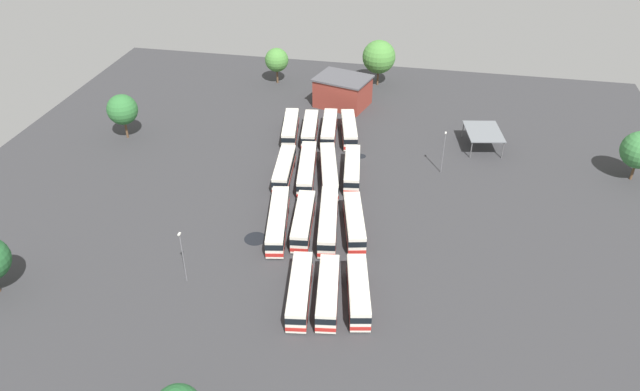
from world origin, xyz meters
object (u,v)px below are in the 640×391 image
object	(u,v)px
bus_row2_slot3	(284,169)
tree_northwest	(379,57)
bus_row1_slot3	(278,221)
bus_row0_slot2	(300,290)
bus_row1_slot2	(303,220)
depot_building	(343,91)
bus_row2_slot2	(307,169)
bus_row0_slot0	(358,291)
bus_row1_slot1	(328,221)
tree_west_edge	(277,60)
lamp_post_far_corner	(443,151)
bus_row3_slot0	(349,129)
bus_row1_slot0	(354,222)
lamp_post_mid_lot	(183,255)
tree_east_edge	(122,110)
bus_row3_slot2	(310,129)
tree_south_edge	(640,150)
maintenance_shelter	(484,132)
bus_row3_slot3	(290,128)
bus_row3_slot1	(329,129)
bus_row0_slot1	(328,292)
bus_row2_slot0	(352,169)
bus_row2_slot1	(329,170)

from	to	relation	value
bus_row2_slot3	tree_northwest	distance (m)	45.86
bus_row1_slot3	bus_row2_slot3	distance (m)	15.24
bus_row0_slot2	bus_row1_slot2	xyz separation A→B (m)	(15.17, 2.93, 0.00)
bus_row0_slot2	depot_building	world-z (taller)	depot_building
bus_row2_slot2	bus_row0_slot0	bearing A→B (deg)	-155.50
bus_row1_slot1	bus_row1_slot2	distance (m)	3.79
tree_west_edge	lamp_post_far_corner	bearing A→B (deg)	-130.90
bus_row1_slot3	depot_building	size ratio (longest dim) A/B	1.14
bus_row1_slot2	bus_row3_slot0	distance (m)	31.20
bus_row0_slot2	bus_row1_slot0	bearing A→B (deg)	-16.12
bus_row3_slot0	lamp_post_mid_lot	world-z (taller)	lamp_post_mid_lot
tree_east_edge	depot_building	bearing A→B (deg)	-59.28
tree_west_edge	bus_row1_slot1	bearing A→B (deg)	-157.69
bus_row3_slot0	bus_row3_slot2	xyz separation A→B (m)	(-1.48, 7.43, -0.00)
bus_row1_slot3	lamp_post_mid_lot	world-z (taller)	lamp_post_mid_lot
bus_row1_slot0	tree_south_edge	bearing A→B (deg)	-61.49
bus_row3_slot2	depot_building	size ratio (longest dim) A/B	0.91
maintenance_shelter	bus_row3_slot3	bearing A→B (deg)	94.49
tree_east_edge	bus_row3_slot1	bearing A→B (deg)	-78.56
bus_row0_slot1	bus_row2_slot3	world-z (taller)	same
bus_row3_slot1	tree_east_edge	xyz separation A→B (m)	(-7.84, 38.73, 4.16)
bus_row0_slot0	bus_row2_slot3	xyz separation A→B (m)	(28.01, 16.98, 0.00)
bus_row3_slot2	bus_row1_slot0	bearing A→B (deg)	-155.55
bus_row2_slot2	depot_building	world-z (taller)	depot_building
bus_row2_slot2	bus_row3_slot3	world-z (taller)	same
bus_row1_slot1	bus_row3_slot1	size ratio (longest dim) A/B	1.19
bus_row2_slot2	lamp_post_far_corner	bearing A→B (deg)	-74.18
bus_row1_slot0	bus_row3_slot0	distance (m)	30.50
bus_row1_slot2	tree_west_edge	distance (m)	58.16
bus_row3_slot0	bus_row1_slot1	bearing A→B (deg)	-176.93
bus_row3_slot2	bus_row3_slot3	size ratio (longest dim) A/B	0.97
bus_row3_slot3	bus_row2_slot0	bearing A→B (deg)	-132.47
maintenance_shelter	lamp_post_mid_lot	world-z (taller)	lamp_post_mid_lot
bus_row3_slot1	lamp_post_mid_lot	size ratio (longest dim) A/B	1.54
bus_row3_slot3	lamp_post_mid_lot	bearing A→B (deg)	174.77
bus_row1_slot2	bus_row1_slot3	xyz separation A→B (m)	(-0.79, 3.77, 0.00)
bus_row1_slot2	lamp_post_mid_lot	bearing A→B (deg)	137.54
bus_row0_slot1	bus_row2_slot3	distance (m)	31.80
tree_south_edge	tree_northwest	world-z (taller)	tree_northwest
bus_row2_slot2	bus_row3_slot3	xyz separation A→B (m)	(14.46, 6.47, -0.00)
bus_row0_slot0	bus_row1_slot3	world-z (taller)	same
bus_row0_slot0	lamp_post_mid_lot	xyz separation A→B (m)	(-0.59, 23.60, 2.64)
lamp_post_mid_lot	bus_row2_slot0	bearing A→B (deg)	-30.43
bus_row2_slot1	bus_row3_slot2	world-z (taller)	same
lamp_post_mid_lot	tree_northwest	size ratio (longest dim) A/B	0.77
lamp_post_mid_lot	bus_row3_slot2	bearing A→B (deg)	-10.11
bus_row0_slot1	bus_row3_slot2	world-z (taller)	same
bus_row1_slot3	bus_row2_slot2	world-z (taller)	same
bus_row1_slot2	bus_row2_slot0	size ratio (longest dim) A/B	1.01
lamp_post_mid_lot	tree_northwest	xyz separation A→B (m)	(72.82, -17.73, 2.26)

